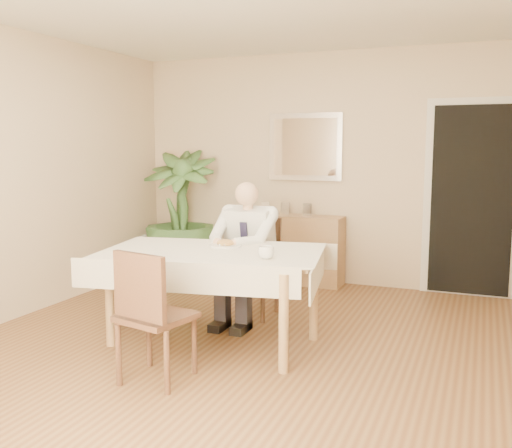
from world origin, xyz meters
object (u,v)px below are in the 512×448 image
at_px(chair_far, 255,260).
at_px(potted_palm, 180,214).
at_px(sideboard, 300,249).
at_px(seated_man, 243,246).
at_px(chair_near, 150,310).
at_px(coffee_mug, 266,253).
at_px(dining_table, 213,261).

relative_size(chair_far, potted_palm, 0.59).
bearing_deg(sideboard, seated_man, -89.63).
distance_m(chair_far, seated_man, 0.34).
distance_m(chair_near, sideboard, 3.04).
bearing_deg(coffee_mug, sideboard, 101.54).
bearing_deg(dining_table, chair_near, -102.27).
xyz_separation_m(dining_table, seated_man, (0.00, 0.59, 0.02)).
height_order(chair_near, potted_palm, potted_palm).
bearing_deg(chair_near, seated_man, 101.58).
height_order(chair_far, potted_palm, potted_palm).
bearing_deg(chair_far, chair_near, -94.61).
bearing_deg(chair_far, coffee_mug, -67.52).
bearing_deg(chair_near, coffee_mug, 65.38).
bearing_deg(seated_man, sideboard, 88.72).
height_order(seated_man, potted_palm, potted_palm).
height_order(chair_near, coffee_mug, chair_near).
bearing_deg(dining_table, seated_man, 79.80).
bearing_deg(chair_far, seated_man, -93.58).
xyz_separation_m(chair_far, seated_man, (0.00, -0.29, 0.19)).
height_order(seated_man, coffee_mug, seated_man).
xyz_separation_m(chair_far, potted_palm, (-1.40, 1.07, 0.25)).
distance_m(dining_table, seated_man, 0.59).
xyz_separation_m(seated_man, sideboard, (0.04, 1.57, -0.30)).
xyz_separation_m(chair_far, chair_near, (-0.03, -1.75, 0.00)).
bearing_deg(seated_man, dining_table, -90.00).
relative_size(dining_table, coffee_mug, 16.16).
relative_size(dining_table, potted_palm, 1.25).
distance_m(chair_near, potted_palm, 3.15).
distance_m(dining_table, chair_far, 0.90).
height_order(coffee_mug, sideboard, coffee_mug).
distance_m(chair_far, coffee_mug, 1.20).
relative_size(seated_man, sideboard, 1.28).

